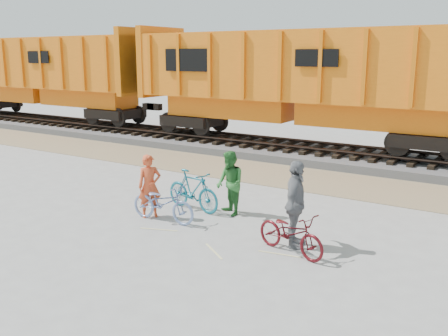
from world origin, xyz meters
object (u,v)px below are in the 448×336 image
Objects in this scene: hopper_car_center at (298,80)px; bicycle_maroon at (291,233)px; bicycle_blue at (163,203)px; person_solo at (150,186)px; person_woman at (295,204)px; bicycle_teal at (193,190)px; person_man at (230,183)px; hopper_car_left at (47,73)px.

hopper_car_center is 10.68m from bicycle_maroon.
bicycle_blue is 1.13× the size of person_solo.
hopper_car_center is at bearing 40.46° from bicycle_maroon.
hopper_car_center is 9.65m from bicycle_blue.
person_woman is (3.85, 0.13, 0.14)m from person_solo.
bicycle_teal is 1.11× the size of person_solo.
person_man is (1.07, 1.32, 0.34)m from bicycle_blue.
person_solo reaches higher than bicycle_teal.
hopper_car_left is 8.65× the size of person_man.
person_woman is at bearing -48.82° from person_solo.
bicycle_teal is at bearing 10.25° from person_solo.
person_man reaches higher than person_solo.
hopper_car_center reaches higher than person_man.
person_man reaches higher than bicycle_teal.
hopper_car_center is 9.44m from person_solo.
bicycle_maroon is (3.45, -0.17, -0.03)m from bicycle_blue.
person_man reaches higher than bicycle_blue.
person_woman reaches higher than person_solo.
bicycle_maroon is at bearing -95.21° from bicycle_blue.
person_solo is (0.32, -9.17, -2.22)m from hopper_car_center.
hopper_car_center is 8.38× the size of bicycle_maroon.
hopper_car_left is at bearing 48.63° from person_woman.
hopper_car_center is at bearing 8.66° from person_woman.
person_man is (-2.39, 1.49, 0.37)m from bicycle_maroon.
bicycle_teal is 0.95× the size of person_woman.
bicycle_maroon is 0.63m from person_woman.
hopper_car_left reaches higher than bicycle_blue.
hopper_car_center is 8.65× the size of person_man.
bicycle_teal reaches higher than bicycle_blue.
person_solo is (15.32, -9.17, -2.22)m from hopper_car_left.
person_woman is at bearing -88.46° from bicycle_blue.
bicycle_teal is at bearing -135.14° from person_man.
hopper_car_left is at bearing 80.00° from bicycle_maroon.
bicycle_teal is 1.20m from person_solo.
hopper_car_left is 21.62m from bicycle_maroon.
bicycle_blue is 3.39m from person_woman.
person_solo is at bearing 76.26° from bicycle_blue.
person_solo is at bearing -30.91° from hopper_car_left.
hopper_car_left reaches higher than bicycle_maroon.
person_man is (1.00, 0.20, 0.28)m from bicycle_teal.
bicycle_teal is at bearing -83.78° from hopper_car_center.
hopper_car_left is at bearing 57.20° from bicycle_blue.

